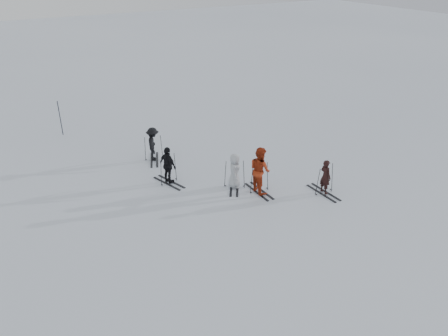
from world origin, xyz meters
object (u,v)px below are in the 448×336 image
Objects in this scene: skier_near_dark at (325,177)px; skier_grey at (235,171)px; skier_red at (260,170)px; piste_marker at (60,118)px; skier_uphill_left at (168,166)px; skier_uphill_far at (153,145)px.

skier_grey reaches higher than skier_near_dark.
skier_red is 12.21m from piste_marker.
skier_near_dark is 6.68m from skier_uphill_left.
skier_near_dark is at bearing -94.74° from skier_grey.
skier_grey is (-2.99, 2.32, 0.02)m from skier_near_dark.
skier_uphill_far is (0.31, 2.52, -0.01)m from skier_uphill_left.
skier_uphill_far reaches higher than skier_grey.
skier_red is 5.80m from skier_uphill_far.
piste_marker reaches higher than skier_uphill_left.
skier_uphill_left is (-2.30, 1.76, 0.07)m from skier_grey.
piste_marker is (-5.16, 9.86, 0.21)m from skier_grey.
skier_grey is 11.13m from piste_marker.
skier_uphill_left is at bearing -165.36° from skier_uphill_far.
skier_near_dark is at bearing -121.27° from skier_uphill_far.
skier_uphill_far is at bearing 57.94° from skier_grey.
skier_uphill_left is (-5.29, 4.08, 0.08)m from skier_near_dark.
skier_uphill_far is at bearing -60.36° from piste_marker.
piste_marker is at bearing 60.68° from skier_grey.
skier_grey is at bearing -62.37° from piste_marker.
skier_near_dark is 0.90× the size of skier_uphill_left.
skier_red is at bearing -130.64° from skier_uphill_far.
skier_uphill_left is 2.54m from skier_uphill_far.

